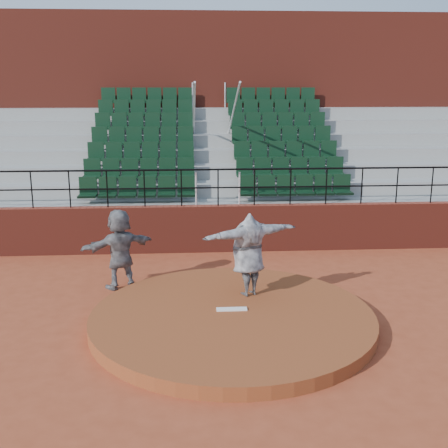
{
  "coord_description": "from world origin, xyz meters",
  "views": [
    {
      "loc": [
        -0.82,
        -10.07,
        4.56
      ],
      "look_at": [
        0.0,
        2.5,
        1.4
      ],
      "focal_mm": 45.0,
      "sensor_mm": 36.0,
      "label": 1
    }
  ],
  "objects": [
    {
      "name": "pitcher",
      "position": [
        0.41,
        0.97,
        1.13
      ],
      "size": [
        2.21,
        1.41,
        1.76
      ],
      "primitive_type": "imported",
      "rotation": [
        0.0,
        0.0,
        3.56
      ],
      "color": "black",
      "rests_on": "pitchers_mound"
    },
    {
      "name": "wall_railing",
      "position": [
        0.0,
        5.0,
        2.03
      ],
      "size": [
        24.04,
        0.05,
        1.03
      ],
      "color": "black",
      "rests_on": "boundary_wall"
    },
    {
      "name": "fielder",
      "position": [
        -2.39,
        2.26,
        0.92
      ],
      "size": [
        1.76,
        1.3,
        1.84
      ],
      "primitive_type": "imported",
      "rotation": [
        0.0,
        0.0,
        3.64
      ],
      "color": "black",
      "rests_on": "ground"
    },
    {
      "name": "boundary_wall",
      "position": [
        0.0,
        5.0,
        0.65
      ],
      "size": [
        24.0,
        0.3,
        1.3
      ],
      "primitive_type": "cube",
      "color": "maroon",
      "rests_on": "ground"
    },
    {
      "name": "pitching_rubber",
      "position": [
        0.0,
        0.15,
        0.27
      ],
      "size": [
        0.6,
        0.15,
        0.03
      ],
      "primitive_type": "cube",
      "color": "white",
      "rests_on": "pitchers_mound"
    },
    {
      "name": "pitchers_mound",
      "position": [
        0.0,
        0.0,
        0.12
      ],
      "size": [
        5.5,
        5.5,
        0.25
      ],
      "primitive_type": "cylinder",
      "color": "brown",
      "rests_on": "ground"
    },
    {
      "name": "press_box_facade",
      "position": [
        0.0,
        12.6,
        3.55
      ],
      "size": [
        24.0,
        3.0,
        7.1
      ],
      "primitive_type": "cube",
      "color": "maroon",
      "rests_on": "ground"
    },
    {
      "name": "seating_deck",
      "position": [
        0.0,
        8.65,
        1.44
      ],
      "size": [
        24.0,
        5.97,
        4.63
      ],
      "color": "gray",
      "rests_on": "ground"
    },
    {
      "name": "ground",
      "position": [
        0.0,
        0.0,
        0.0
      ],
      "size": [
        90.0,
        90.0,
        0.0
      ],
      "primitive_type": "plane",
      "color": "#983E22",
      "rests_on": "ground"
    }
  ]
}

